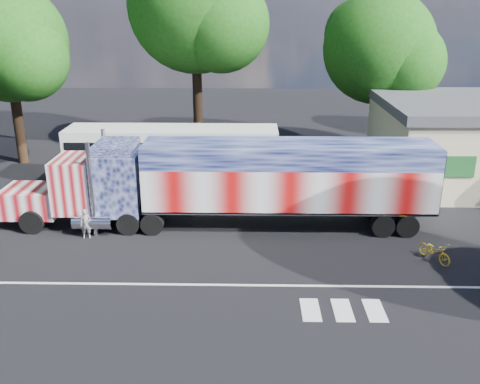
{
  "coord_description": "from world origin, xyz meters",
  "views": [
    {
      "loc": [
        0.5,
        -22.22,
        10.86
      ],
      "look_at": [
        0.0,
        3.0,
        1.9
      ],
      "focal_mm": 40.0,
      "sensor_mm": 36.0,
      "label": 1
    }
  ],
  "objects_px": {
    "semi_truck": "(234,181)",
    "tree_nw_a": "(9,43)",
    "tree_ne_a": "(381,49)",
    "coach_bus": "(173,157)",
    "tree_n_mid": "(197,6)",
    "bicycle": "(435,251)",
    "woman": "(86,224)"
  },
  "relations": [
    {
      "from": "bicycle",
      "to": "tree_nw_a",
      "type": "relative_size",
      "value": 0.15
    },
    {
      "from": "woman",
      "to": "tree_nw_a",
      "type": "bearing_deg",
      "value": 113.21
    },
    {
      "from": "semi_truck",
      "to": "tree_n_mid",
      "type": "relative_size",
      "value": 1.43
    },
    {
      "from": "tree_n_mid",
      "to": "tree_ne_a",
      "type": "height_order",
      "value": "tree_n_mid"
    },
    {
      "from": "coach_bus",
      "to": "tree_ne_a",
      "type": "bearing_deg",
      "value": 31.79
    },
    {
      "from": "coach_bus",
      "to": "tree_nw_a",
      "type": "distance_m",
      "value": 14.05
    },
    {
      "from": "bicycle",
      "to": "tree_ne_a",
      "type": "bearing_deg",
      "value": 57.46
    },
    {
      "from": "woman",
      "to": "tree_ne_a",
      "type": "xyz_separation_m",
      "value": [
        17.45,
        16.65,
        6.96
      ]
    },
    {
      "from": "tree_ne_a",
      "to": "coach_bus",
      "type": "bearing_deg",
      "value": -148.21
    },
    {
      "from": "tree_n_mid",
      "to": "tree_ne_a",
      "type": "distance_m",
      "value": 13.62
    },
    {
      "from": "semi_truck",
      "to": "tree_nw_a",
      "type": "xyz_separation_m",
      "value": [
        -15.37,
        11.21,
        5.89
      ]
    },
    {
      "from": "coach_bus",
      "to": "tree_ne_a",
      "type": "relative_size",
      "value": 1.08
    },
    {
      "from": "tree_n_mid",
      "to": "tree_nw_a",
      "type": "relative_size",
      "value": 1.25
    },
    {
      "from": "woman",
      "to": "bicycle",
      "type": "bearing_deg",
      "value": -16.8
    },
    {
      "from": "tree_ne_a",
      "to": "semi_truck",
      "type": "bearing_deg",
      "value": -124.57
    },
    {
      "from": "coach_bus",
      "to": "woman",
      "type": "bearing_deg",
      "value": -112.28
    },
    {
      "from": "woman",
      "to": "tree_ne_a",
      "type": "bearing_deg",
      "value": 34.38
    },
    {
      "from": "woman",
      "to": "tree_n_mid",
      "type": "distance_m",
      "value": 19.16
    },
    {
      "from": "semi_truck",
      "to": "woman",
      "type": "height_order",
      "value": "semi_truck"
    },
    {
      "from": "tree_n_mid",
      "to": "woman",
      "type": "bearing_deg",
      "value": -104.73
    },
    {
      "from": "coach_bus",
      "to": "tree_ne_a",
      "type": "distance_m",
      "value": 17.72
    },
    {
      "from": "semi_truck",
      "to": "bicycle",
      "type": "distance_m",
      "value": 9.99
    },
    {
      "from": "bicycle",
      "to": "woman",
      "type": "bearing_deg",
      "value": 143.85
    },
    {
      "from": "coach_bus",
      "to": "semi_truck",
      "type": "bearing_deg",
      "value": -57.27
    },
    {
      "from": "bicycle",
      "to": "tree_ne_a",
      "type": "height_order",
      "value": "tree_ne_a"
    },
    {
      "from": "bicycle",
      "to": "tree_n_mid",
      "type": "xyz_separation_m",
      "value": [
        -11.99,
        18.0,
        10.16
      ]
    },
    {
      "from": "semi_truck",
      "to": "bicycle",
      "type": "relative_size",
      "value": 12.29
    },
    {
      "from": "semi_truck",
      "to": "coach_bus",
      "type": "xyz_separation_m",
      "value": [
        -3.94,
        6.13,
        -0.49
      ]
    },
    {
      "from": "semi_truck",
      "to": "tree_nw_a",
      "type": "relative_size",
      "value": 1.79
    },
    {
      "from": "bicycle",
      "to": "coach_bus",
      "type": "bearing_deg",
      "value": 113.81
    },
    {
      "from": "semi_truck",
      "to": "bicycle",
      "type": "xyz_separation_m",
      "value": [
        9.02,
        -3.84,
        -1.95
      ]
    },
    {
      "from": "semi_truck",
      "to": "tree_ne_a",
      "type": "bearing_deg",
      "value": 55.43
    }
  ]
}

